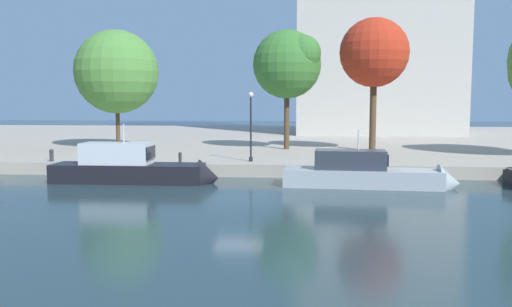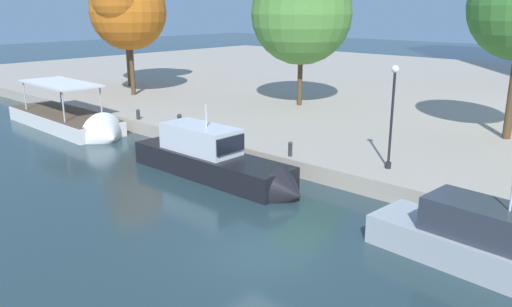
{
  "view_description": "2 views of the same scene",
  "coord_description": "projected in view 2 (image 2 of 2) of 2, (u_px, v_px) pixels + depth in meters",
  "views": [
    {
      "loc": [
        3.15,
        -26.71,
        4.98
      ],
      "look_at": [
        0.53,
        4.33,
        1.91
      ],
      "focal_mm": 37.01,
      "sensor_mm": 36.0,
      "label": 1
    },
    {
      "loc": [
        10.63,
        -11.56,
        8.12
      ],
      "look_at": [
        -4.5,
        4.98,
        1.7
      ],
      "focal_mm": 36.04,
      "sensor_mm": 36.0,
      "label": 2
    }
  ],
  "objects": [
    {
      "name": "mooring_bollard_2",
      "position": [
        290.0,
        148.0,
        25.83
      ],
      "size": [
        0.24,
        0.24,
        0.77
      ],
      "color": "#2D2D33",
      "rests_on": "dock_promenade"
    },
    {
      "name": "tree_2",
      "position": [
        128.0,
        9.0,
        41.76
      ],
      "size": [
        6.25,
        6.58,
        10.02
      ],
      "color": "#4C3823",
      "rests_on": "dock_promenade"
    },
    {
      "name": "lamp_post",
      "position": [
        392.0,
        112.0,
        23.28
      ],
      "size": [
        0.35,
        0.35,
        4.79
      ],
      "color": "black",
      "rests_on": "dock_promenade"
    },
    {
      "name": "motor_yacht_1",
      "position": [
        217.0,
        165.0,
        25.15
      ],
      "size": [
        10.33,
        2.4,
        4.4
      ],
      "rotation": [
        0.0,
        0.0,
        -0.0
      ],
      "color": "black",
      "rests_on": "ground_plane"
    },
    {
      "name": "tree_0",
      "position": [
        301.0,
        12.0,
        37.42
      ],
      "size": [
        7.41,
        7.41,
        10.48
      ],
      "color": "#4C3823",
      "rests_on": "dock_promenade"
    },
    {
      "name": "mooring_bollard_1",
      "position": [
        180.0,
        120.0,
        32.02
      ],
      "size": [
        0.3,
        0.3,
        0.87
      ],
      "color": "#2D2D33",
      "rests_on": "dock_promenade"
    },
    {
      "name": "tour_boat_0",
      "position": [
        72.0,
        123.0,
        35.08
      ],
      "size": [
        12.15,
        3.67,
        4.31
      ],
      "rotation": [
        0.0,
        0.0,
        -0.04
      ],
      "color": "silver",
      "rests_on": "ground_plane"
    },
    {
      "name": "mooring_bollard_0",
      "position": [
        138.0,
        114.0,
        34.3
      ],
      "size": [
        0.27,
        0.27,
        0.69
      ],
      "color": "#2D2D33",
      "rests_on": "dock_promenade"
    },
    {
      "name": "ground_plane",
      "position": [
        255.0,
        256.0,
        17.34
      ],
      "size": [
        220.0,
        220.0,
        0.0
      ],
      "primitive_type": "plane",
      "color": "#23383D"
    }
  ]
}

